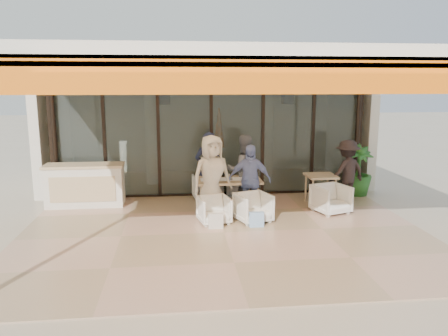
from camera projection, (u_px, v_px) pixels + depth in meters
The scene contains 21 objects.
ground at pixel (224, 234), 8.65m from camera, with size 70.00×70.00×0.00m, color #C6B293.
terrace_floor at pixel (224, 233), 8.65m from camera, with size 8.00×6.00×0.01m, color tan.
terrace_structure at pixel (226, 65), 7.77m from camera, with size 8.00×6.00×3.40m.
glass_storefront at pixel (211, 136), 11.27m from camera, with size 8.08×0.10×3.20m.
interior_block at pixel (205, 107), 13.41m from camera, with size 9.05×3.62×3.52m.
host_counter at pixel (85, 185), 10.45m from camera, with size 1.85×0.65×1.04m.
dining_table at pixel (228, 182), 10.13m from camera, with size 1.50×0.90×0.93m.
chair_far_left at pixel (207, 186), 11.07m from camera, with size 0.70×0.65×0.72m, color white.
chair_far_right at pixel (240, 186), 11.16m from camera, with size 0.66×0.62×0.68m, color white.
chair_near_left at pixel (214, 209), 9.22m from camera, with size 0.63×0.59×0.64m, color white.
chair_near_right at pixel (253, 206), 9.31m from camera, with size 0.68×0.63×0.70m, color white.
diner_navy at pixel (209, 169), 10.48m from camera, with size 0.66×0.43×1.80m, color #181F36.
diner_grey at pixel (243, 170), 10.58m from camera, with size 0.84×0.65×1.72m, color slate.
diner_cream at pixel (212, 176), 9.60m from camera, with size 0.89×0.58×1.83m, color beige.
diner_periwinkle at pixel (250, 180), 9.71m from camera, with size 0.95×0.39×1.62m, color #727CBF.
tote_bag_cream at pixel (216, 221), 8.86m from camera, with size 0.30×0.10×0.34m, color silver.
tote_bag_blue at pixel (256, 220), 8.95m from camera, with size 0.30×0.10×0.34m, color #99BFD8.
side_table at pixel (321, 179), 10.61m from camera, with size 0.70×0.70×0.74m.
side_chair at pixel (331, 198), 9.93m from camera, with size 0.71×0.67×0.73m, color white.
standing_woman at pixel (347, 172), 10.76m from camera, with size 1.02×0.59×1.58m, color black.
potted_palm at pixel (357, 170), 11.47m from camera, with size 0.77×0.77×1.37m, color #1E5919.
Camera 1 is at (-0.91, -8.19, 2.92)m, focal length 35.00 mm.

